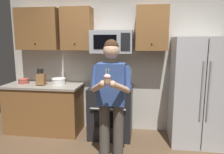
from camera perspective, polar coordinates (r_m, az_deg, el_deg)
name	(u,v)px	position (r m, az deg, el deg)	size (l,w,h in m)	color
wall_back	(121,64)	(4.11, 2.56, 3.62)	(4.40, 0.10, 2.60)	beige
oven_range	(111,111)	(3.94, -0.30, -9.20)	(0.76, 0.70, 0.93)	black
microwave	(112,42)	(3.84, -0.05, 9.46)	(0.74, 0.41, 0.40)	#9EA0A5
refrigerator	(199,91)	(3.86, 22.27, -3.57)	(0.90, 0.75, 1.80)	#B7BABF
cabinet_row_upper	(81,29)	(4.02, -8.30, 12.66)	(2.78, 0.36, 0.76)	brown
counter_left	(45,108)	(4.33, -17.70, -7.89)	(1.44, 0.66, 0.92)	brown
knife_block	(41,79)	(4.16, -18.54, -0.51)	(0.16, 0.15, 0.32)	brown
bowl_large_white	(59,81)	(4.12, -14.16, -1.12)	(0.26, 0.26, 0.12)	white
bowl_small_colored	(24,81)	(4.45, -22.68, -0.97)	(0.20, 0.20, 0.09)	#B24C3F
person	(111,95)	(2.95, -0.21, -4.92)	(0.60, 0.48, 1.76)	#4C4742
cupcake	(107,78)	(2.57, -1.27, -0.35)	(0.09, 0.09, 0.17)	#A87F56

